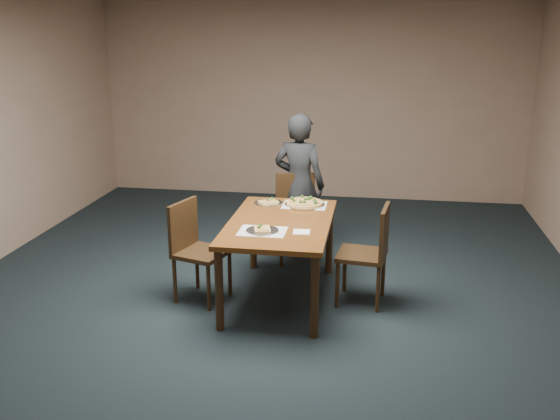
# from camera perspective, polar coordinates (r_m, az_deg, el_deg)

# --- Properties ---
(ground) EXTENTS (8.00, 8.00, 0.00)m
(ground) POSITION_cam_1_polar(r_m,az_deg,el_deg) (5.50, -2.07, -9.58)
(ground) COLOR black
(ground) RESTS_ON ground
(room_shell) EXTENTS (8.00, 8.00, 8.00)m
(room_shell) POSITION_cam_1_polar(r_m,az_deg,el_deg) (4.98, -2.28, 8.66)
(room_shell) COLOR tan
(room_shell) RESTS_ON ground
(dining_table) EXTENTS (0.90, 1.50, 0.75)m
(dining_table) POSITION_cam_1_polar(r_m,az_deg,el_deg) (5.57, 0.00, -1.89)
(dining_table) COLOR #552E11
(dining_table) RESTS_ON ground
(chair_far) EXTENTS (0.51, 0.51, 0.91)m
(chair_far) POSITION_cam_1_polar(r_m,az_deg,el_deg) (6.62, 1.49, -0.15)
(chair_far) COLOR black
(chair_far) RESTS_ON ground
(chair_left) EXTENTS (0.53, 0.53, 0.91)m
(chair_left) POSITION_cam_1_polar(r_m,az_deg,el_deg) (5.69, -7.85, -3.18)
(chair_left) COLOR black
(chair_left) RESTS_ON ground
(chair_right) EXTENTS (0.47, 0.47, 0.91)m
(chair_right) POSITION_cam_1_polar(r_m,az_deg,el_deg) (5.59, 8.29, -3.55)
(chair_right) COLOR black
(chair_right) RESTS_ON ground
(diner) EXTENTS (0.63, 0.48, 1.54)m
(diner) POSITION_cam_1_polar(r_m,az_deg,el_deg) (6.70, 1.78, 2.32)
(diner) COLOR black
(diner) RESTS_ON ground
(placemat_main) EXTENTS (0.42, 0.32, 0.00)m
(placemat_main) POSITION_cam_1_polar(r_m,az_deg,el_deg) (6.03, 2.26, 0.46)
(placemat_main) COLOR white
(placemat_main) RESTS_ON dining_table
(placemat_near) EXTENTS (0.40, 0.30, 0.00)m
(placemat_near) POSITION_cam_1_polar(r_m,az_deg,el_deg) (5.27, -1.62, -1.95)
(placemat_near) COLOR white
(placemat_near) RESTS_ON dining_table
(pizza_pan) EXTENTS (0.39, 0.39, 0.07)m
(pizza_pan) POSITION_cam_1_polar(r_m,az_deg,el_deg) (6.02, 2.27, 0.66)
(pizza_pan) COLOR silver
(pizza_pan) RESTS_ON dining_table
(slice_plate_near) EXTENTS (0.28, 0.28, 0.06)m
(slice_plate_near) POSITION_cam_1_polar(r_m,az_deg,el_deg) (5.26, -1.63, -1.82)
(slice_plate_near) COLOR silver
(slice_plate_near) RESTS_ON dining_table
(slice_plate_far) EXTENTS (0.28, 0.28, 0.05)m
(slice_plate_far) POSITION_cam_1_polar(r_m,az_deg,el_deg) (6.07, -1.06, 0.71)
(slice_plate_far) COLOR silver
(slice_plate_far) RESTS_ON dining_table
(napkin) EXTENTS (0.15, 0.15, 0.01)m
(napkin) POSITION_cam_1_polar(r_m,az_deg,el_deg) (5.24, 1.98, -2.02)
(napkin) COLOR white
(napkin) RESTS_ON dining_table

